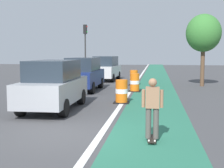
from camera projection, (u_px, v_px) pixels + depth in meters
name	position (u px, v px, depth m)	size (l,w,h in m)	color
ground_plane	(70.00, 134.00, 8.86)	(100.00, 100.00, 0.00)	#424244
bike_lane_strip	(155.00, 88.00, 20.33)	(2.50, 80.00, 0.01)	#286B51
lane_divider_stripe	(133.00, 87.00, 20.54)	(0.20, 80.00, 0.01)	silver
skateboarder_on_lane	(152.00, 107.00, 8.05)	(0.57, 0.80, 1.69)	black
parked_suv_nearest	(54.00, 85.00, 12.57)	(1.98, 4.63, 2.04)	#9EA0A5
parked_suv_second	(83.00, 74.00, 18.94)	(1.93, 4.60, 2.04)	navy
parked_suv_third	(106.00, 68.00, 25.69)	(2.08, 4.68, 2.04)	silver
traffic_barrel_front	(122.00, 92.00, 14.24)	(0.73, 0.73, 1.09)	orange
traffic_barrel_mid	(135.00, 83.00, 18.42)	(0.73, 0.73, 1.09)	orange
traffic_barrel_back	(134.00, 78.00, 21.97)	(0.73, 0.73, 1.09)	orange
traffic_light_corner	(85.00, 41.00, 30.27)	(0.41, 0.32, 5.10)	#2D2D2D
pedestrian_crossing	(54.00, 76.00, 19.42)	(0.34, 0.20, 1.61)	#33333D
street_tree_sidewalk	(203.00, 33.00, 20.99)	(2.40, 2.40, 5.00)	brown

